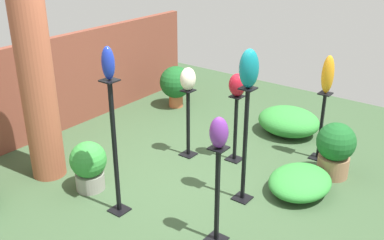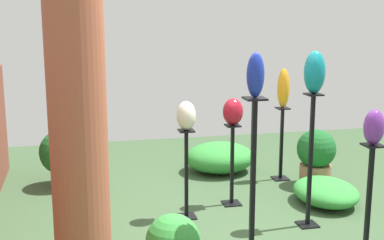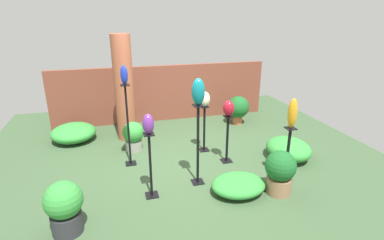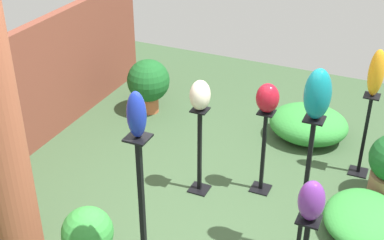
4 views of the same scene
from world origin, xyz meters
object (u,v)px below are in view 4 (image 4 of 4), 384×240
(pedestal_cobalt, at_px, (143,231))
(pedestal_ivory, at_px, (200,155))
(potted_plant_front_left, at_px, (88,238))
(potted_plant_mid_right, at_px, (148,82))
(art_vase_violet, at_px, (312,201))
(art_vase_teal, at_px, (317,94))
(art_vase_cobalt, at_px, (137,115))
(art_vase_ivory, at_px, (200,95))
(art_vase_amber, at_px, (376,73))
(pedestal_amber, at_px, (364,139))
(art_vase_ruby, at_px, (268,98))
(pedestal_ruby, at_px, (263,156))
(pedestal_teal, at_px, (304,195))

(pedestal_cobalt, xyz_separation_m, pedestal_ivory, (1.53, 0.20, -0.28))
(potted_plant_front_left, height_order, potted_plant_mid_right, potted_plant_mid_right)
(art_vase_violet, height_order, potted_plant_mid_right, art_vase_violet)
(pedestal_ivory, height_order, art_vase_teal, art_vase_teal)
(art_vase_cobalt, relative_size, art_vase_ivory, 1.12)
(art_vase_amber, bearing_deg, art_vase_violet, 177.20)
(pedestal_amber, height_order, art_vase_ruby, art_vase_ruby)
(art_vase_violet, bearing_deg, pedestal_ruby, 26.37)
(pedestal_ivory, xyz_separation_m, potted_plant_front_left, (-1.42, 0.41, -0.11))
(pedestal_teal, distance_m, art_vase_amber, 1.63)
(pedestal_cobalt, distance_m, pedestal_teal, 1.43)
(art_vase_ruby, xyz_separation_m, potted_plant_mid_right, (1.05, 1.89, -0.66))
(potted_plant_mid_right, bearing_deg, art_vase_violet, -134.49)
(art_vase_violet, bearing_deg, art_vase_teal, 12.93)
(pedestal_cobalt, bearing_deg, art_vase_violet, -78.47)
(pedestal_ruby, distance_m, art_vase_violet, 1.92)
(pedestal_amber, relative_size, potted_plant_mid_right, 1.31)
(art_vase_teal, relative_size, potted_plant_mid_right, 0.58)
(art_vase_teal, height_order, potted_plant_front_left, art_vase_teal)
(art_vase_teal, bearing_deg, pedestal_teal, -89.55)
(pedestal_ivory, xyz_separation_m, potted_plant_mid_right, (1.33, 1.31, -0.01))
(art_vase_amber, relative_size, art_vase_ivory, 1.66)
(pedestal_cobalt, height_order, potted_plant_front_left, pedestal_cobalt)
(art_vase_teal, bearing_deg, art_vase_violet, -167.07)
(art_vase_ivory, height_order, art_vase_violet, art_vase_violet)
(art_vase_cobalt, bearing_deg, art_vase_amber, -26.62)
(art_vase_cobalt, xyz_separation_m, art_vase_ivory, (1.53, 0.20, -0.60))
(art_vase_ivory, bearing_deg, art_vase_cobalt, -172.41)
(pedestal_cobalt, xyz_separation_m, potted_plant_mid_right, (2.86, 1.51, -0.29))
(art_vase_teal, bearing_deg, pedestal_cobalt, 136.86)
(pedestal_ruby, xyz_separation_m, art_vase_ruby, (0.00, 0.00, 0.66))
(art_vase_cobalt, height_order, art_vase_violet, art_vase_cobalt)
(art_vase_cobalt, xyz_separation_m, potted_plant_front_left, (0.12, 0.61, -1.39))
(art_vase_violet, xyz_separation_m, potted_plant_front_left, (-0.12, 1.78, -0.88))
(pedestal_ruby, bearing_deg, art_vase_cobalt, 168.00)
(pedestal_amber, distance_m, art_vase_teal, 1.92)
(pedestal_ruby, height_order, potted_plant_front_left, pedestal_ruby)
(pedestal_teal, height_order, art_vase_ivory, pedestal_teal)
(pedestal_amber, height_order, potted_plant_front_left, pedestal_amber)
(art_vase_teal, bearing_deg, potted_plant_mid_right, 53.82)
(pedestal_cobalt, relative_size, art_vase_ruby, 5.17)
(pedestal_ivory, height_order, art_vase_amber, art_vase_amber)
(pedestal_amber, distance_m, art_vase_amber, 0.78)
(art_vase_teal, bearing_deg, art_vase_amber, -11.23)
(art_vase_cobalt, bearing_deg, art_vase_ivory, 7.59)
(pedestal_cobalt, xyz_separation_m, art_vase_ivory, (1.53, 0.20, 0.40))
(pedestal_ivory, xyz_separation_m, art_vase_violet, (-1.30, -1.37, 0.78))
(pedestal_ivory, relative_size, art_vase_ruby, 3.22)
(pedestal_teal, bearing_deg, art_vase_teal, 90.45)
(art_vase_amber, xyz_separation_m, potted_plant_mid_right, (0.32, 2.78, -0.78))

